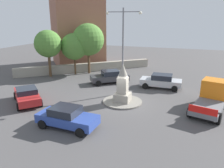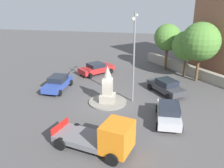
# 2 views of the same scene
# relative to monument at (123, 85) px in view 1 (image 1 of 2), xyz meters

# --- Properties ---
(ground_plane) EXTENTS (80.00, 80.00, 0.00)m
(ground_plane) POSITION_rel_monument_xyz_m (0.00, 0.00, -1.62)
(ground_plane) COLOR #4F4C4C
(traffic_island) EXTENTS (3.55, 3.55, 0.13)m
(traffic_island) POSITION_rel_monument_xyz_m (0.00, 0.00, -1.55)
(traffic_island) COLOR gray
(traffic_island) RESTS_ON ground
(monument) EXTENTS (1.35, 1.35, 3.45)m
(monument) POSITION_rel_monument_xyz_m (0.00, 0.00, 0.00)
(monument) COLOR #9E9687
(monument) RESTS_ON traffic_island
(streetlamp) EXTENTS (3.42, 0.28, 8.23)m
(streetlamp) POSITION_rel_monument_xyz_m (-0.73, 2.26, 3.36)
(streetlamp) COLOR slate
(streetlamp) RESTS_ON ground
(car_dark_grey_near_island) EXTENTS (4.54, 3.97, 1.49)m
(car_dark_grey_near_island) POSITION_rel_monument_xyz_m (-3.25, 5.39, -0.86)
(car_dark_grey_near_island) COLOR #38383D
(car_dark_grey_near_island) RESTS_ON ground
(car_silver_approaching) EXTENTS (4.39, 2.03, 1.53)m
(car_silver_approaching) POSITION_rel_monument_xyz_m (2.67, 5.47, -0.83)
(car_silver_approaching) COLOR #B7BABF
(car_silver_approaching) RESTS_ON ground
(car_red_passing) EXTENTS (4.44, 4.27, 1.40)m
(car_red_passing) POSITION_rel_monument_xyz_m (-8.02, -3.01, -0.89)
(car_red_passing) COLOR #B22323
(car_red_passing) RESTS_ON ground
(car_blue_parked_right) EXTENTS (4.33, 2.09, 1.48)m
(car_blue_parked_right) POSITION_rel_monument_xyz_m (-2.23, -5.78, -0.86)
(car_blue_parked_right) COLOR #2D479E
(car_blue_parked_right) RESTS_ON ground
(truck_orange_far_side) EXTENTS (3.42, 5.58, 2.28)m
(truck_orange_far_side) POSITION_rel_monument_xyz_m (7.47, 1.30, -0.54)
(truck_orange_far_side) COLOR orange
(truck_orange_far_side) RESTS_ON ground
(stone_boundary_wall) EXTENTS (15.13, 13.25, 1.19)m
(stone_boundary_wall) POSITION_rel_monument_xyz_m (-8.35, 9.63, -1.03)
(stone_boundary_wall) COLOR #9E9687
(stone_boundary_wall) RESTS_ON ground
(corner_building) EXTENTS (10.95, 11.10, 11.52)m
(corner_building) POSITION_rel_monument_xyz_m (-12.13, 14.00, 4.14)
(corner_building) COLOR #935B47
(corner_building) RESTS_ON ground
(tree_near_wall) EXTENTS (4.26, 4.26, 6.72)m
(tree_near_wall) POSITION_rel_monument_xyz_m (-7.63, 8.93, 2.96)
(tree_near_wall) COLOR brown
(tree_near_wall) RESTS_ON ground
(tree_mid_cluster) EXTENTS (3.49, 3.49, 5.51)m
(tree_mid_cluster) POSITION_rel_monument_xyz_m (-9.09, 7.66, 2.13)
(tree_mid_cluster) COLOR brown
(tree_mid_cluster) RESTS_ON ground
(tree_far_corner) EXTENTS (3.42, 3.42, 5.96)m
(tree_far_corner) POSITION_rel_monument_xyz_m (-11.57, 5.51, 2.61)
(tree_far_corner) COLOR brown
(tree_far_corner) RESTS_ON ground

